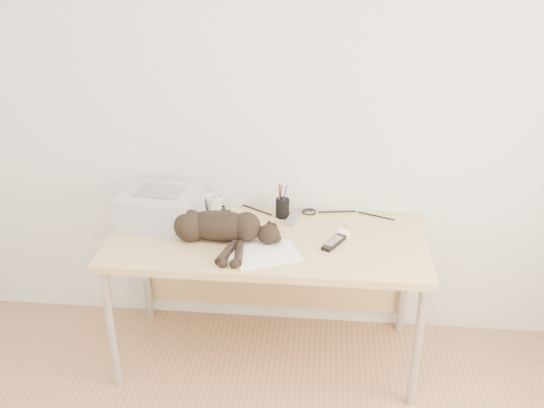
# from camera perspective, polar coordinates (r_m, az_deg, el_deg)

# --- Properties ---
(wall_back) EXTENTS (3.50, 0.00, 3.50)m
(wall_back) POSITION_cam_1_polar(r_m,az_deg,el_deg) (3.17, 0.16, 8.84)
(wall_back) COLOR white
(wall_back) RESTS_ON floor
(desk) EXTENTS (1.60, 0.70, 0.74)m
(desk) POSITION_cam_1_polar(r_m,az_deg,el_deg) (3.19, -0.30, -4.60)
(desk) COLOR #D4B77C
(desk) RESTS_ON floor
(printer) EXTENTS (0.42, 0.37, 0.19)m
(printer) POSITION_cam_1_polar(r_m,az_deg,el_deg) (3.22, -10.38, -0.27)
(printer) COLOR #A1A0A5
(printer) RESTS_ON desk
(papers) EXTENTS (0.39, 0.32, 0.01)m
(papers) POSITION_cam_1_polar(r_m,az_deg,el_deg) (2.91, -0.80, -4.68)
(papers) COLOR white
(papers) RESTS_ON desk
(cat) EXTENTS (0.72, 0.34, 0.16)m
(cat) POSITION_cam_1_polar(r_m,az_deg,el_deg) (3.01, -5.32, -2.22)
(cat) COLOR black
(cat) RESTS_ON desk
(mug) EXTENTS (0.13, 0.13, 0.10)m
(mug) POSITION_cam_1_polar(r_m,az_deg,el_deg) (3.31, -5.42, 0.00)
(mug) COLOR silver
(mug) RESTS_ON desk
(pen_cup) EXTENTS (0.07, 0.07, 0.19)m
(pen_cup) POSITION_cam_1_polar(r_m,az_deg,el_deg) (3.24, 0.99, -0.34)
(pen_cup) COLOR black
(pen_cup) RESTS_ON desk
(remote_grey) EXTENTS (0.09, 0.19, 0.02)m
(remote_grey) POSITION_cam_1_polar(r_m,az_deg,el_deg) (3.24, 2.06, -1.22)
(remote_grey) COLOR slate
(remote_grey) RESTS_ON desk
(remote_black) EXTENTS (0.13, 0.17, 0.02)m
(remote_black) POSITION_cam_1_polar(r_m,az_deg,el_deg) (3.01, 5.87, -3.65)
(remote_black) COLOR black
(remote_black) RESTS_ON desk
(mouse) EXTENTS (0.10, 0.13, 0.04)m
(mouse) POSITION_cam_1_polar(r_m,az_deg,el_deg) (3.11, 6.72, -2.52)
(mouse) COLOR white
(mouse) RESTS_ON desk
(cable_tangle) EXTENTS (1.36, 0.08, 0.01)m
(cable_tangle) POSITION_cam_1_polar(r_m,az_deg,el_deg) (3.32, 0.07, -0.59)
(cable_tangle) COLOR black
(cable_tangle) RESTS_ON desk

